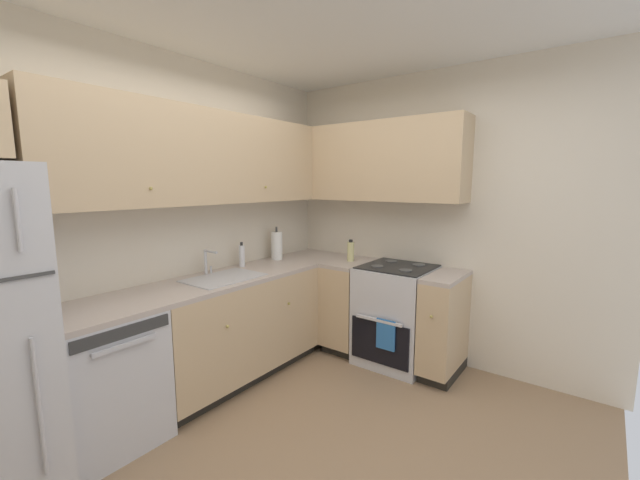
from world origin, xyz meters
name	(u,v)px	position (x,y,z in m)	size (l,w,h in m)	color
ground_plane	(316,464)	(0.00, 0.00, -0.01)	(3.57, 2.97, 0.02)	#937556
wall_back	(162,226)	(0.00, 1.51, 1.32)	(3.67, 0.05, 2.63)	beige
wall_right	(436,219)	(1.81, 0.00, 1.32)	(0.05, 3.07, 2.63)	beige
dishwasher	(104,379)	(-0.65, 1.18, 0.43)	(0.60, 0.63, 0.86)	silver
lower_cabinets_back	(235,327)	(0.42, 1.19, 0.43)	(1.53, 0.62, 0.86)	tan
countertop_back	(234,277)	(0.42, 1.19, 0.88)	(2.73, 0.60, 0.04)	#B7A89E
lower_cabinets_right	(386,314)	(1.49, 0.31, 0.43)	(0.62, 1.25, 0.86)	tan
countertop_right	(387,268)	(1.49, 0.31, 0.88)	(0.60, 1.25, 0.03)	#B7A89E
oven_range	(397,314)	(1.51, 0.22, 0.45)	(0.68, 0.62, 1.04)	silver
upper_cabinets_back	(202,158)	(0.26, 1.33, 1.84)	(2.41, 0.34, 0.72)	tan
upper_cabinets_right	(371,162)	(1.63, 0.59, 1.84)	(0.32, 1.80, 0.72)	tan
sink	(224,283)	(0.30, 1.16, 0.85)	(0.60, 0.40, 0.10)	#B7B7BC
faucet	(208,260)	(0.30, 1.36, 1.02)	(0.07, 0.16, 0.21)	silver
soap_bottle	(242,256)	(0.68, 1.37, 0.99)	(0.05, 0.05, 0.23)	silver
paper_towel_roll	(277,246)	(1.12, 1.35, 1.03)	(0.11, 0.11, 0.34)	white
oil_bottle	(351,251)	(1.49, 0.71, 0.99)	(0.07, 0.07, 0.21)	beige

